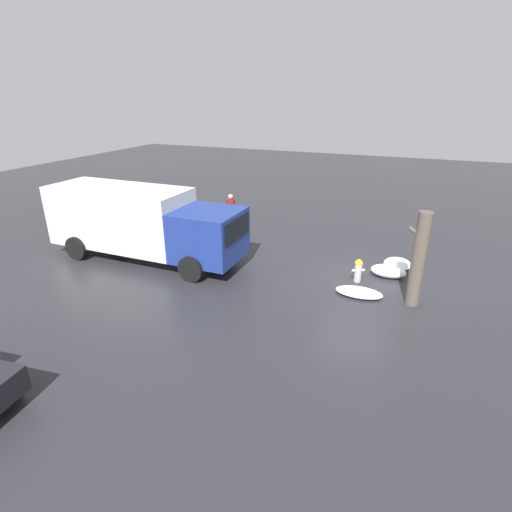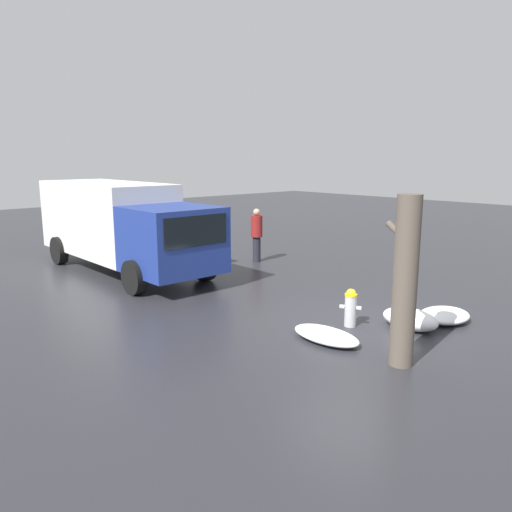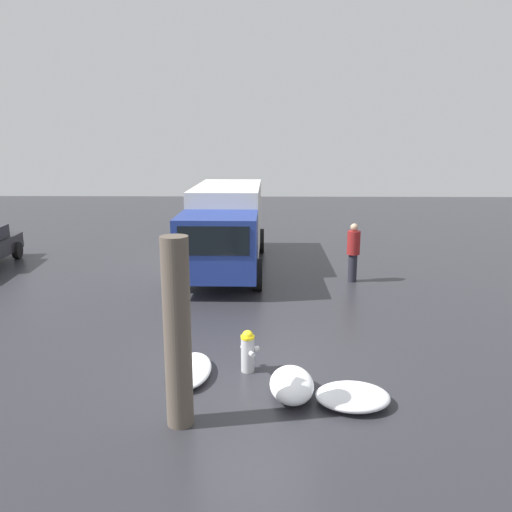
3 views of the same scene
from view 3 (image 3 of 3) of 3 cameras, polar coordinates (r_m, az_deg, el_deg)
ground_plane at (r=9.49m, az=-0.95°, el=-12.99°), size 60.00×60.00×0.00m
fire_hydrant at (r=9.32m, az=-0.94°, el=-10.72°), size 0.43×0.37×0.80m
tree_trunk at (r=7.39m, az=-8.97°, el=-8.69°), size 0.61×0.40×2.88m
delivery_truck at (r=16.74m, az=-3.42°, el=3.74°), size 7.61×2.52×2.67m
pedestrian at (r=15.24m, az=11.06°, el=0.66°), size 0.39×0.39×1.78m
snow_pile_by_hydrant at (r=8.51m, az=10.99°, el=-15.48°), size 0.97×1.21×0.27m
snow_pile_curbside at (r=8.58m, az=4.10°, el=-14.44°), size 1.19×0.73×0.42m
snow_pile_by_tree at (r=9.34m, az=-7.53°, el=-12.79°), size 1.46×0.76×0.23m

